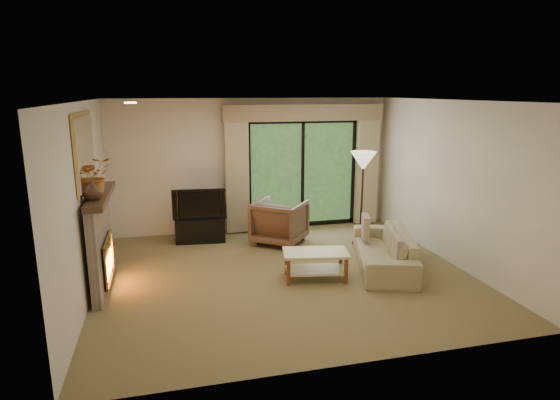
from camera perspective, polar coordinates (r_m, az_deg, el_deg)
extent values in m
plane|color=olive|center=(7.23, 0.58, -9.05)|extent=(5.50, 5.50, 0.00)
plane|color=silver|center=(6.70, 0.63, 12.01)|extent=(5.50, 5.50, 0.00)
plane|color=beige|center=(9.25, -3.30, 4.23)|extent=(5.00, 0.00, 5.00)
plane|color=beige|center=(4.56, 8.58, -5.37)|extent=(5.00, 0.00, 5.00)
plane|color=beige|center=(6.72, -22.72, -0.20)|extent=(0.00, 5.00, 5.00)
plane|color=beige|center=(7.98, 20.09, 2.01)|extent=(0.00, 5.00, 5.00)
cube|color=tan|center=(9.05, -5.29, 3.36)|extent=(0.45, 0.18, 2.35)
cube|color=tan|center=(9.82, 10.51, 3.97)|extent=(0.45, 0.18, 2.35)
cube|color=tan|center=(9.25, 2.98, 10.59)|extent=(3.20, 0.24, 0.32)
cube|color=black|center=(8.82, -9.66, -3.56)|extent=(0.94, 0.49, 0.45)
imported|color=black|center=(8.68, -9.79, -0.36)|extent=(0.98, 0.22, 0.56)
imported|color=brown|center=(8.54, -0.03, -2.69)|extent=(1.21, 1.22, 0.80)
imported|color=tan|center=(7.62, 12.54, -5.87)|extent=(1.34, 2.13, 0.58)
cube|color=brown|center=(7.05, 14.19, -5.83)|extent=(0.19, 0.36, 0.35)
cube|color=brown|center=(8.02, 10.38, -3.24)|extent=(0.22, 0.41, 0.39)
imported|color=#452E1F|center=(6.46, -21.92, 1.17)|extent=(0.30, 0.30, 0.26)
imported|color=#AF6325|center=(6.76, -21.64, 2.76)|extent=(0.55, 0.51, 0.51)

